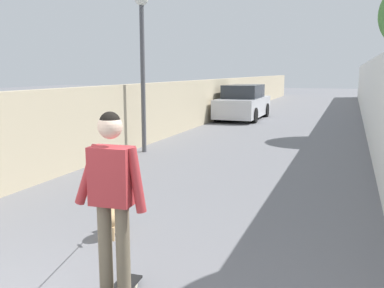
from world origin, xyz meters
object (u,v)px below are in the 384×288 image
at_px(person_skateboarder, 112,190).
at_px(car_near, 243,103).
at_px(lamp_post, 142,43).
at_px(dog, 114,216).

bearing_deg(person_skateboarder, car_near, 9.34).
height_order(lamp_post, dog, lamp_post).
distance_m(lamp_post, car_near, 8.95).
xyz_separation_m(dog, car_near, (14.09, 1.70, 0.44)).
bearing_deg(person_skateboarder, lamp_post, 24.78).
xyz_separation_m(person_skateboarder, car_near, (15.48, 2.55, -0.37)).
distance_m(lamp_post, person_skateboarder, 7.71).
bearing_deg(dog, person_skateboarder, -148.87).
distance_m(lamp_post, dog, 6.43).
bearing_deg(dog, lamp_post, 23.02).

